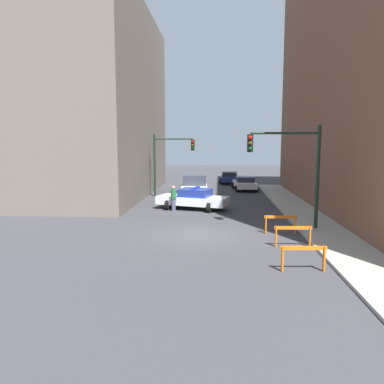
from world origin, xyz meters
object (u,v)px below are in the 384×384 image
object	(u,v)px
police_car	(193,199)
barrier_back	(281,221)
traffic_light_far	(168,156)
barrier_mid	(293,233)
pedestrian_crossing	(174,198)
parked_car_near	(245,183)
parked_car_mid	(229,177)
traffic_light_near	(294,161)
barrier_front	(303,254)
white_truck	(194,188)

from	to	relation	value
police_car	barrier_back	size ratio (longest dim) A/B	3.14
traffic_light_far	barrier_mid	size ratio (longest dim) A/B	3.25
pedestrian_crossing	barrier_mid	bearing A→B (deg)	61.33
police_car	parked_car_near	world-z (taller)	police_car
parked_car_mid	traffic_light_far	bearing A→B (deg)	-114.86
traffic_light_near	pedestrian_crossing	world-z (taller)	traffic_light_near
pedestrian_crossing	barrier_front	distance (m)	12.88
police_car	pedestrian_crossing	size ratio (longest dim) A/B	3.03
traffic_light_near	barrier_mid	size ratio (longest dim) A/B	3.25
parked_car_mid	barrier_front	world-z (taller)	parked_car_mid
white_truck	traffic_light_far	bearing A→B (deg)	138.73
barrier_front	barrier_mid	bearing A→B (deg)	85.27
police_car	barrier_front	bearing A→B (deg)	-142.69
traffic_light_near	parked_car_mid	world-z (taller)	traffic_light_near
parked_car_mid	barrier_front	size ratio (longest dim) A/B	2.73
barrier_mid	barrier_back	xyz separation A→B (m)	(-0.13, 2.39, 0.00)
white_truck	parked_car_near	xyz separation A→B (m)	(4.39, 6.48, -0.23)
white_truck	pedestrian_crossing	size ratio (longest dim) A/B	3.32
parked_car_near	barrier_mid	distance (m)	19.78
parked_car_mid	barrier_back	distance (m)	23.57
white_truck	police_car	bearing A→B (deg)	-90.70
barrier_front	barrier_mid	size ratio (longest dim) A/B	1.00
traffic_light_near	parked_car_mid	bearing A→B (deg)	96.45
traffic_light_near	parked_car_near	xyz separation A→B (m)	(-1.29, 16.53, -2.86)
pedestrian_crossing	barrier_front	bearing A→B (deg)	52.05
barrier_front	barrier_mid	world-z (taller)	same
traffic_light_near	parked_car_near	size ratio (longest dim) A/B	1.17
traffic_light_far	parked_car_mid	distance (m)	12.38
white_truck	parked_car_near	bearing A→B (deg)	52.56
police_car	parked_car_near	xyz separation A→B (m)	(4.19, 10.76, -0.05)
parked_car_near	traffic_light_far	bearing A→B (deg)	-149.88
parked_car_mid	parked_car_near	bearing A→B (deg)	-76.23
police_car	parked_car_mid	distance (m)	17.12
pedestrian_crossing	barrier_back	xyz separation A→B (m)	(6.00, -5.93, -0.24)
traffic_light_far	barrier_front	distance (m)	19.82
pedestrian_crossing	barrier_mid	xyz separation A→B (m)	(6.13, -8.32, -0.24)
white_truck	pedestrian_crossing	world-z (taller)	white_truck
parked_car_near	traffic_light_near	bearing A→B (deg)	-90.03
traffic_light_near	pedestrian_crossing	bearing A→B (deg)	143.01
white_truck	parked_car_mid	xyz separation A→B (m)	(3.12, 12.60, -0.23)
barrier_front	barrier_back	distance (m)	5.54
traffic_light_near	barrier_mid	bearing A→B (deg)	-100.56
barrier_back	barrier_front	bearing A→B (deg)	-91.31
white_truck	parked_car_mid	size ratio (longest dim) A/B	1.26
police_car	parked_car_mid	xyz separation A→B (m)	(2.93, 16.87, -0.05)
traffic_light_near	white_truck	bearing A→B (deg)	119.50
traffic_light_far	police_car	bearing A→B (deg)	-67.35
police_car	barrier_back	distance (m)	8.15
traffic_light_near	barrier_mid	distance (m)	4.40
traffic_light_near	parked_car_mid	size ratio (longest dim) A/B	1.19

